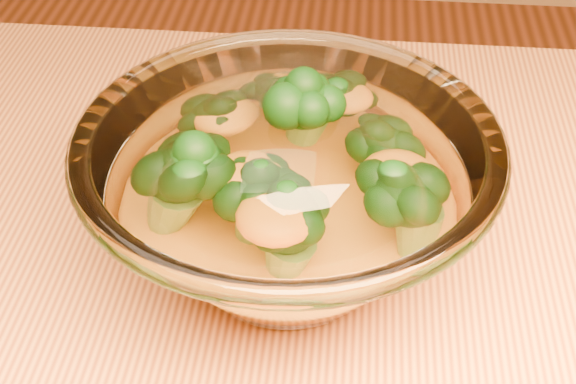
% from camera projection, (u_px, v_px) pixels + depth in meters
% --- Properties ---
extents(glass_bowl, '(0.24, 0.24, 0.11)m').
position_uv_depth(glass_bowl, '(288.00, 199.00, 0.47)').
color(glass_bowl, white).
rests_on(glass_bowl, table).
extents(cheese_sauce, '(0.14, 0.14, 0.04)m').
position_uv_depth(cheese_sauce, '(288.00, 227.00, 0.49)').
color(cheese_sauce, '#FF9D15').
rests_on(cheese_sauce, glass_bowl).
extents(broccoli_heap, '(0.17, 0.16, 0.09)m').
position_uv_depth(broccoli_heap, '(287.00, 165.00, 0.47)').
color(broccoli_heap, black).
rests_on(broccoli_heap, cheese_sauce).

